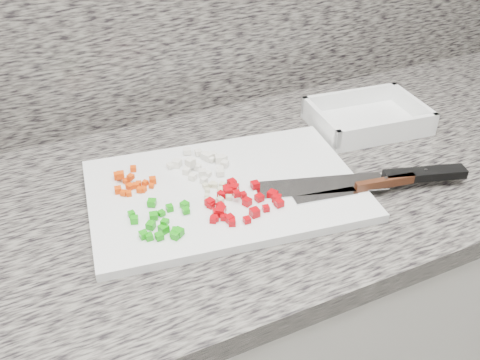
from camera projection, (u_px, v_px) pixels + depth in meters
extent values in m
cube|color=beige|center=(200.00, 360.00, 1.22)|extent=(3.92, 0.62, 0.86)
cube|color=#67635B|center=(190.00, 203.00, 0.96)|extent=(3.96, 0.64, 0.04)
cube|color=silver|center=(225.00, 190.00, 0.95)|extent=(0.52, 0.38, 0.02)
cube|color=#D43C04|center=(118.00, 190.00, 0.93)|extent=(0.01, 0.01, 0.01)
cube|color=#D43C04|center=(139.00, 184.00, 0.94)|extent=(0.01, 0.01, 0.01)
cube|color=#D43C04|center=(131.00, 177.00, 0.95)|extent=(0.01, 0.01, 0.01)
cube|color=#D43C04|center=(143.00, 189.00, 0.93)|extent=(0.01, 0.01, 0.01)
cube|color=#D43C04|center=(151.00, 186.00, 0.94)|extent=(0.01, 0.01, 0.01)
cube|color=#D43C04|center=(127.00, 181.00, 0.95)|extent=(0.01, 0.01, 0.01)
cube|color=#D43C04|center=(124.00, 193.00, 0.92)|extent=(0.01, 0.01, 0.01)
cube|color=#D43C04|center=(153.00, 180.00, 0.95)|extent=(0.01, 0.01, 0.01)
cube|color=#D43C04|center=(133.00, 169.00, 0.98)|extent=(0.01, 0.01, 0.01)
cube|color=#D43C04|center=(130.00, 186.00, 0.94)|extent=(0.02, 0.02, 0.01)
cube|color=#D43C04|center=(121.00, 175.00, 0.95)|extent=(0.01, 0.01, 0.01)
cube|color=#D43C04|center=(140.00, 190.00, 0.93)|extent=(0.01, 0.01, 0.01)
cube|color=#D43C04|center=(118.00, 177.00, 0.96)|extent=(0.01, 0.01, 0.01)
cube|color=#D43C04|center=(145.00, 183.00, 0.95)|extent=(0.01, 0.01, 0.01)
cube|color=#D43C04|center=(129.00, 193.00, 0.92)|extent=(0.01, 0.01, 0.01)
cube|color=#D43C04|center=(117.00, 176.00, 0.96)|extent=(0.01, 0.01, 0.01)
cube|color=#D43C04|center=(136.00, 185.00, 0.94)|extent=(0.01, 0.01, 0.01)
cube|color=silver|center=(190.00, 162.00, 0.98)|extent=(0.02, 0.02, 0.01)
cube|color=silver|center=(198.00, 167.00, 0.99)|extent=(0.02, 0.02, 0.01)
cube|color=silver|center=(213.00, 155.00, 1.02)|extent=(0.01, 0.01, 0.01)
cube|color=silver|center=(223.00, 158.00, 1.01)|extent=(0.02, 0.02, 0.01)
cube|color=silver|center=(208.00, 157.00, 1.01)|extent=(0.02, 0.02, 0.01)
cube|color=silver|center=(208.00, 174.00, 0.97)|extent=(0.01, 0.01, 0.01)
cube|color=silver|center=(225.00, 164.00, 0.99)|extent=(0.02, 0.02, 0.01)
cube|color=silver|center=(193.00, 177.00, 0.96)|extent=(0.02, 0.02, 0.01)
cube|color=silver|center=(187.00, 171.00, 0.97)|extent=(0.02, 0.02, 0.01)
cube|color=silver|center=(219.00, 159.00, 1.01)|extent=(0.02, 0.02, 0.01)
cube|color=silver|center=(211.00, 159.00, 1.01)|extent=(0.02, 0.02, 0.01)
cube|color=silver|center=(220.00, 169.00, 0.98)|extent=(0.01, 0.01, 0.01)
cube|color=silver|center=(198.00, 152.00, 1.03)|extent=(0.01, 0.01, 0.01)
cube|color=silver|center=(177.00, 163.00, 0.99)|extent=(0.02, 0.02, 0.01)
cube|color=silver|center=(207.00, 156.00, 1.01)|extent=(0.02, 0.02, 0.01)
cube|color=silver|center=(187.00, 151.00, 1.03)|extent=(0.02, 0.02, 0.01)
cube|color=silver|center=(220.00, 173.00, 0.97)|extent=(0.02, 0.02, 0.01)
cube|color=silver|center=(205.00, 155.00, 1.02)|extent=(0.02, 0.02, 0.01)
cube|color=silver|center=(171.00, 165.00, 0.99)|extent=(0.01, 0.01, 0.01)
cube|color=silver|center=(204.00, 181.00, 0.95)|extent=(0.02, 0.02, 0.01)
cube|color=silver|center=(202.00, 173.00, 0.97)|extent=(0.02, 0.02, 0.01)
cube|color=#15940D|center=(149.00, 237.00, 0.82)|extent=(0.01, 0.01, 0.01)
cube|color=#15940D|center=(174.00, 234.00, 0.83)|extent=(0.01, 0.01, 0.01)
cube|color=#15940D|center=(161.00, 213.00, 0.87)|extent=(0.01, 0.01, 0.01)
cube|color=#15940D|center=(144.00, 235.00, 0.83)|extent=(0.01, 0.01, 0.01)
cube|color=#15940D|center=(134.00, 220.00, 0.86)|extent=(0.02, 0.02, 0.01)
cube|color=#15940D|center=(186.00, 210.00, 0.88)|extent=(0.01, 0.01, 0.01)
cube|color=#15940D|center=(151.00, 225.00, 0.85)|extent=(0.02, 0.02, 0.01)
cube|color=#15940D|center=(185.00, 205.00, 0.89)|extent=(0.02, 0.02, 0.01)
cube|color=#15940D|center=(179.00, 232.00, 0.83)|extent=(0.02, 0.02, 0.01)
cube|color=#15940D|center=(170.00, 208.00, 0.88)|extent=(0.01, 0.01, 0.01)
cube|color=#15940D|center=(132.00, 214.00, 0.87)|extent=(0.01, 0.01, 0.01)
cube|color=#15940D|center=(164.00, 229.00, 0.84)|extent=(0.02, 0.02, 0.01)
cube|color=#15940D|center=(159.00, 236.00, 0.82)|extent=(0.01, 0.01, 0.01)
cube|color=#15940D|center=(175.00, 230.00, 0.84)|extent=(0.01, 0.01, 0.01)
cube|color=#15940D|center=(175.00, 235.00, 0.83)|extent=(0.02, 0.02, 0.01)
cube|color=#15940D|center=(165.00, 222.00, 0.84)|extent=(0.02, 0.02, 0.01)
cube|color=#15940D|center=(154.00, 216.00, 0.87)|extent=(0.02, 0.02, 0.01)
cube|color=#15940D|center=(152.00, 203.00, 0.89)|extent=(0.02, 0.02, 0.01)
cube|color=#A20209|center=(228.00, 191.00, 0.92)|extent=(0.02, 0.02, 0.01)
cube|color=#A20209|center=(224.00, 217.00, 0.86)|extent=(0.01, 0.01, 0.01)
cube|color=#A20209|center=(215.00, 218.00, 0.86)|extent=(0.01, 0.01, 0.01)
cube|color=#A20209|center=(213.00, 220.00, 0.86)|extent=(0.01, 0.01, 0.01)
cube|color=#A20209|center=(210.00, 202.00, 0.89)|extent=(0.02, 0.02, 0.01)
cube|color=#A20209|center=(221.00, 212.00, 0.87)|extent=(0.02, 0.02, 0.01)
cube|color=#A20209|center=(227.00, 188.00, 0.93)|extent=(0.01, 0.01, 0.01)
cube|color=#A20209|center=(221.00, 194.00, 0.92)|extent=(0.01, 0.01, 0.01)
cube|color=#A20209|center=(211.00, 205.00, 0.89)|extent=(0.01, 0.01, 0.01)
cube|color=#A20209|center=(222.00, 195.00, 0.91)|extent=(0.02, 0.02, 0.01)
cube|color=#A20209|center=(217.00, 213.00, 0.87)|extent=(0.02, 0.02, 0.01)
cube|color=#A20209|center=(266.00, 208.00, 0.88)|extent=(0.01, 0.01, 0.01)
cube|color=#A20209|center=(220.00, 206.00, 0.89)|extent=(0.01, 0.01, 0.01)
cube|color=#A20209|center=(237.00, 194.00, 0.90)|extent=(0.01, 0.01, 0.01)
cube|color=#A20209|center=(247.00, 202.00, 0.90)|extent=(0.02, 0.02, 0.01)
cube|color=#A20209|center=(234.00, 188.00, 0.93)|extent=(0.02, 0.02, 0.01)
cube|color=#A20209|center=(214.00, 218.00, 0.86)|extent=(0.01, 0.01, 0.01)
cube|color=#A20209|center=(277.00, 198.00, 0.90)|extent=(0.02, 0.02, 0.01)
cube|color=#A20209|center=(243.00, 195.00, 0.91)|extent=(0.01, 0.01, 0.01)
cube|color=#A20209|center=(232.00, 222.00, 0.85)|extent=(0.01, 0.01, 0.01)
cube|color=#A20209|center=(230.00, 219.00, 0.86)|extent=(0.01, 0.01, 0.01)
cube|color=#A20209|center=(279.00, 203.00, 0.89)|extent=(0.01, 0.01, 0.01)
cube|color=#A20209|center=(232.00, 183.00, 0.94)|extent=(0.02, 0.02, 0.01)
cube|color=#A20209|center=(247.00, 220.00, 0.86)|extent=(0.01, 0.01, 0.01)
cube|color=#A20209|center=(272.00, 194.00, 0.91)|extent=(0.02, 0.02, 0.01)
cube|color=#A20209|center=(255.00, 185.00, 0.94)|extent=(0.01, 0.01, 0.01)
cube|color=#A20209|center=(221.00, 208.00, 0.88)|extent=(0.02, 0.02, 0.01)
cube|color=#A20209|center=(255.00, 212.00, 0.87)|extent=(0.01, 0.01, 0.01)
cube|color=#A20209|center=(259.00, 198.00, 0.91)|extent=(0.01, 0.01, 0.01)
cube|color=#A20209|center=(232.00, 189.00, 0.93)|extent=(0.01, 0.01, 0.01)
cube|color=beige|center=(220.00, 197.00, 0.91)|extent=(0.01, 0.01, 0.01)
cube|color=beige|center=(222.00, 185.00, 0.94)|extent=(0.01, 0.01, 0.01)
cube|color=beige|center=(211.00, 185.00, 0.94)|extent=(0.01, 0.01, 0.01)
cube|color=beige|center=(215.00, 185.00, 0.94)|extent=(0.01, 0.01, 0.01)
cube|color=beige|center=(207.00, 196.00, 0.91)|extent=(0.01, 0.01, 0.01)
cube|color=beige|center=(207.00, 191.00, 0.93)|extent=(0.01, 0.01, 0.01)
cube|color=beige|center=(229.00, 197.00, 0.91)|extent=(0.01, 0.01, 0.01)
cube|color=beige|center=(224.00, 195.00, 0.92)|extent=(0.01, 0.01, 0.01)
cube|color=beige|center=(213.00, 183.00, 0.95)|extent=(0.01, 0.01, 0.01)
cube|color=beige|center=(221.00, 190.00, 0.93)|extent=(0.01, 0.01, 0.01)
cube|color=beige|center=(229.00, 197.00, 0.91)|extent=(0.01, 0.01, 0.01)
cube|color=beige|center=(205.00, 186.00, 0.94)|extent=(0.01, 0.01, 0.01)
cube|color=beige|center=(224.00, 189.00, 0.93)|extent=(0.01, 0.01, 0.01)
cube|color=beige|center=(221.00, 191.00, 0.93)|extent=(0.01, 0.01, 0.01)
cube|color=beige|center=(207.00, 199.00, 0.91)|extent=(0.01, 0.01, 0.01)
cube|color=beige|center=(220.00, 200.00, 0.90)|extent=(0.01, 0.01, 0.01)
cube|color=#B8BBBF|center=(321.00, 186.00, 0.94)|extent=(0.24, 0.12, 0.00)
cube|color=black|center=(425.00, 174.00, 0.96)|extent=(0.15, 0.07, 0.02)
cylinder|color=#B8BBBF|center=(426.00, 170.00, 0.96)|extent=(0.01, 0.01, 0.00)
cube|color=#B8BBBF|center=(325.00, 196.00, 0.92)|extent=(0.12, 0.04, 0.00)
cube|color=#411F10|center=(385.00, 183.00, 0.94)|extent=(0.11, 0.03, 0.02)
cylinder|color=#B8BBBF|center=(386.00, 178.00, 0.94)|extent=(0.01, 0.01, 0.00)
cube|color=white|center=(366.00, 123.00, 1.16)|extent=(0.25, 0.20, 0.01)
cube|color=white|center=(350.00, 98.00, 1.21)|extent=(0.23, 0.04, 0.04)
cube|color=white|center=(387.00, 130.00, 1.08)|extent=(0.23, 0.04, 0.04)
cube|color=white|center=(413.00, 106.00, 1.17)|extent=(0.03, 0.17, 0.04)
cube|color=white|center=(321.00, 121.00, 1.11)|extent=(0.03, 0.17, 0.04)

